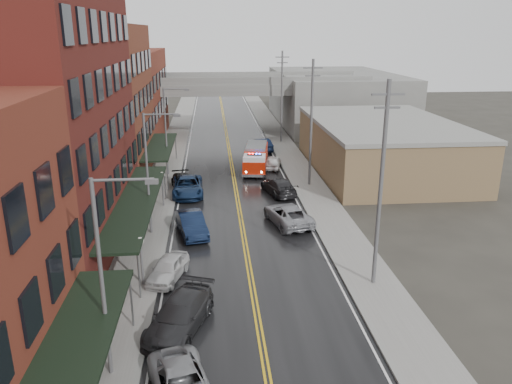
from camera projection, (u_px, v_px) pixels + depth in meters
road at (238, 205)px, 43.30m from camera, size 11.00×160.00×0.02m
sidewalk_left at (153, 206)px, 42.66m from camera, size 3.00×160.00×0.15m
sidewalk_right at (321, 202)px, 43.90m from camera, size 3.00×160.00×0.15m
curb_left at (173, 206)px, 42.80m from camera, size 0.30×160.00×0.15m
curb_right at (303, 202)px, 43.76m from camera, size 0.30×160.00×0.15m
brick_building_b at (41, 117)px, 32.77m from camera, size 9.00×20.00×18.00m
brick_building_c at (99, 103)px, 49.82m from camera, size 9.00×15.00×15.00m
brick_building_far at (127, 97)px, 66.87m from camera, size 9.00×20.00×12.00m
tan_building at (382, 148)px, 53.37m from camera, size 14.00×22.00×5.00m
right_far_block at (334, 98)px, 81.52m from camera, size 18.00×30.00×8.00m
awning_0 at (62, 379)px, 17.10m from camera, size 2.60×16.00×3.09m
awning_1 at (137, 201)px, 35.11m from camera, size 2.60×18.00×3.09m
awning_2 at (160, 146)px, 51.70m from camera, size 2.60×13.00×3.09m
globe_lamp_1 at (141, 250)px, 28.78m from camera, size 0.44×0.44×3.12m
globe_lamp_2 at (162, 181)px, 42.05m from camera, size 0.44×0.44×3.12m
street_lamp_0 at (107, 268)px, 20.30m from camera, size 2.64×0.22×9.00m
street_lamp_1 at (150, 167)px, 35.46m from camera, size 2.64×0.22×9.00m
street_lamp_2 at (168, 126)px, 50.63m from camera, size 2.64×0.22×9.00m
utility_pole_0 at (381, 183)px, 27.76m from camera, size 1.80×0.24×12.00m
utility_pole_1 at (311, 121)px, 46.72m from camera, size 1.80×0.24×12.00m
utility_pole_2 at (282, 95)px, 65.67m from camera, size 1.80×0.24×12.00m
overpass at (226, 92)px, 71.79m from camera, size 40.00×10.00×7.50m
fire_truck at (256, 158)px, 53.38m from camera, size 3.78×7.62×2.69m
parked_car_left_3 at (180, 315)px, 24.99m from camera, size 3.95×5.98×1.61m
parked_car_left_4 at (168, 268)px, 30.15m from camera, size 2.78×4.38×1.39m
parked_car_left_5 at (191, 224)px, 36.76m from camera, size 2.79×5.24×1.64m
parked_car_left_6 at (188, 186)px, 45.70m from camera, size 2.97×6.03×1.65m
parked_car_left_7 at (183, 183)px, 47.21m from camera, size 2.65×5.05×1.40m
parked_car_right_0 at (288, 214)px, 38.79m from camera, size 3.81×6.05×1.56m
parked_car_right_1 at (279, 186)px, 45.93m from camera, size 3.25×5.57×1.52m
parked_car_right_2 at (273, 162)px, 54.65m from camera, size 2.45×4.41×1.42m
parked_car_right_3 at (262, 145)px, 62.61m from camera, size 2.59×5.13×1.61m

